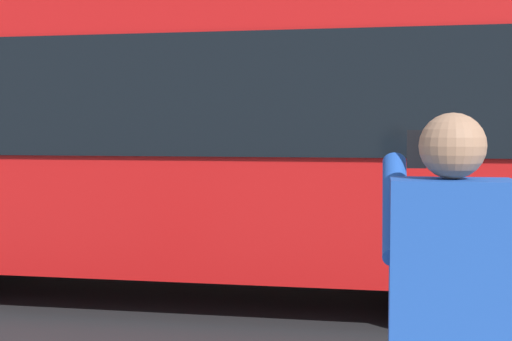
% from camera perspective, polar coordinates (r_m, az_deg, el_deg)
% --- Properties ---
extents(ground_plane, '(60.00, 60.00, 0.00)m').
position_cam_1_polar(ground_plane, '(7.58, 15.36, -10.36)').
color(ground_plane, '#232326').
extents(red_bus, '(9.05, 2.54, 3.08)m').
position_cam_1_polar(red_bus, '(7.57, -7.71, 2.58)').
color(red_bus, red).
rests_on(red_bus, ground_plane).
extents(pedestrian_photographer, '(0.53, 0.52, 1.70)m').
position_cam_1_polar(pedestrian_photographer, '(2.45, 15.83, -12.16)').
color(pedestrian_photographer, '#1E2347').
rests_on(pedestrian_photographer, sidewalk_curb).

